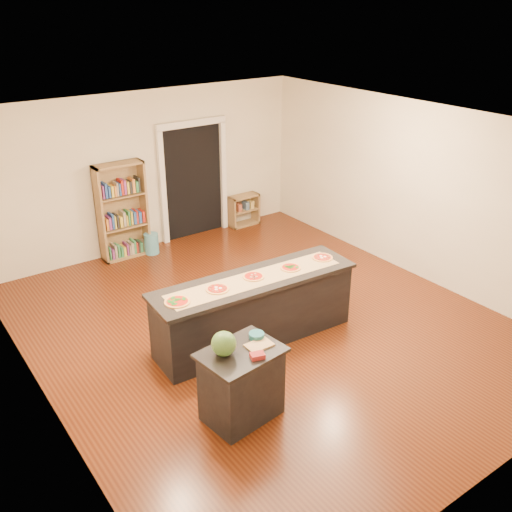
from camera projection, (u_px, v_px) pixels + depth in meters
room at (265, 234)px, 7.47m from camera, size 6.00×7.00×2.80m
doorway at (193, 174)px, 10.58m from camera, size 1.40×0.09×2.21m
kitchen_island at (255, 309)px, 7.54m from camera, size 2.80×0.76×0.92m
side_counter at (242, 384)px, 6.16m from camera, size 0.86×0.63×0.85m
bookshelf at (122, 211)px, 9.81m from camera, size 0.85×0.30×1.69m
low_shelf at (244, 210)px, 11.40m from camera, size 0.63×0.27×0.63m
waste_bin at (152, 244)px, 10.20m from camera, size 0.26×0.26×0.37m
kraft_paper at (255, 279)px, 7.34m from camera, size 2.45×0.58×0.00m
watermelon at (224, 344)px, 5.88m from camera, size 0.26×0.26×0.26m
cutting_board at (259, 345)px, 6.07m from camera, size 0.29×0.19×0.02m
package_red at (257, 356)px, 5.87m from camera, size 0.17×0.14×0.05m
package_teal at (257, 336)px, 6.20m from camera, size 0.17×0.17×0.06m
pizza_a at (177, 302)px, 6.77m from camera, size 0.33×0.33×0.02m
pizza_b at (217, 289)px, 7.06m from camera, size 0.29×0.29×0.02m
pizza_c at (253, 276)px, 7.37m from camera, size 0.27×0.27×0.02m
pizza_d at (290, 268)px, 7.61m from camera, size 0.27×0.27×0.02m
pizza_e at (322, 257)px, 7.90m from camera, size 0.28×0.28×0.02m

